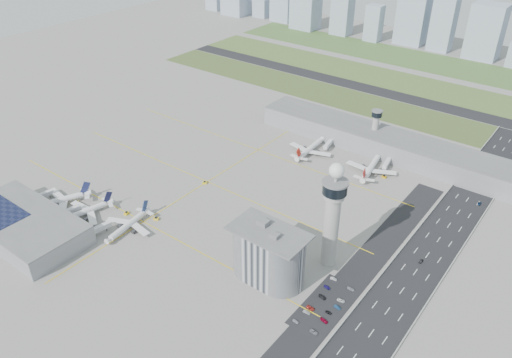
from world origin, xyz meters
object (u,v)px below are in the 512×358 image
Objects in this scene: car_lot_2 at (310,308)px; car_lot_8 at (328,312)px; airplane_far_b at (372,164)px; tug_1 at (126,213)px; tug_3 at (205,182)px; car_lot_3 at (322,297)px; control_tower at (333,212)px; jet_bridge_near_0 at (33,201)px; car_hw_4 at (482,160)px; jet_bridge_near_1 at (60,217)px; secondary_tower at (375,126)px; car_lot_10 at (341,300)px; car_lot_0 at (296,321)px; car_lot_4 at (327,287)px; tug_0 at (76,202)px; car_lot_11 at (351,289)px; car_lot_6 at (314,332)px; car_lot_5 at (334,279)px; jet_bridge_near_2 at (89,235)px; car_lot_7 at (324,321)px; airplane_near_a at (56,198)px; car_lot_1 at (307,312)px; airplane_far_a at (311,146)px; jet_bridge_far_1 at (389,161)px; car_hw_2 at (479,204)px; admin_building at (268,255)px; tug_4 at (334,165)px; tug_5 at (384,177)px; car_hw_1 at (421,261)px; airplane_near_b at (83,209)px; tug_2 at (156,218)px; jet_bridge_far_0 at (331,142)px.

car_lot_2 is 1.34× the size of car_lot_8.
airplane_far_b is 177.40m from tug_1.
car_lot_3 is (124.10, -45.30, -0.27)m from tug_3.
airplane_far_b is (-25.88, 106.61, -28.80)m from control_tower.
jet_bridge_near_0 reaches higher than car_lot_2.
car_hw_4 is at bearing -6.07° from car_lot_8.
car_lot_8 is at bearing -68.50° from jet_bridge_near_1.
car_lot_10 is at bearing -69.03° from secondary_tower.
car_lot_4 reaches higher than car_lot_0.
tug_0 is 0.87× the size of car_lot_8.
car_lot_11 is (10.66, 6.59, -0.05)m from car_lot_4.
car_lot_2 is 210.37m from car_hw_4.
control_tower is 63.03m from car_lot_6.
control_tower is 14.99× the size of car_lot_6.
car_lot_5 is at bearing 22.05° from car_lot_8.
jet_bridge_near_2 is 149.10m from car_lot_7.
airplane_near_a is 15.33× the size of tug_0.
secondary_tower is 142.47m from tug_3.
car_lot_1 reaches higher than car_lot_0.
airplane_far_a is 91.81m from tug_3.
car_hw_4 is at bearing -12.11° from car_lot_10.
jet_bridge_near_2 reaches higher than car_lot_11.
jet_bridge_far_1 reaches higher than tug_0.
car_lot_6 is 162.60m from car_hw_2.
airplane_near_a is 3.19× the size of jet_bridge_near_2.
tug_4 is at bearing 103.92° from admin_building.
car_hw_1 is at bearing 36.10° from tug_5.
car_lot_8 is (205.06, 35.60, -2.28)m from jet_bridge_near_0.
car_lot_1 is 1.03× the size of car_hw_1.
control_tower is 172.69m from jet_bridge_near_1.
jet_bridge_near_2 is at bearing 82.38° from tug_1.
car_lot_2 is 75.06m from car_hw_1.
car_lot_7 is 1.02× the size of car_lot_11.
jet_bridge_near_0 is at bearing 100.00° from jet_bridge_near_1.
control_tower is 63.15m from car_hw_1.
airplane_far_a is 14.06× the size of tug_3.
car_lot_11 is (46.98, -118.44, -5.65)m from airplane_far_b.
control_tower is 160.24m from airplane_near_b.
car_hw_2 is at bearing -34.31° from jet_bridge_near_2.
car_hw_1 is at bearing 44.90° from admin_building.
tug_2 reaches higher than tug_0.
car_lot_10 is 1.01× the size of car_lot_11.
admin_building is at bearing 125.39° from airplane_near_a.
car_lot_1 is 0.89× the size of car_lot_6.
car_hw_4 reaches higher than car_lot_10.
car_hw_1 is at bearing 40.64° from jet_bridge_far_0.
jet_bridge_far_0 is (76.89, 180.85, -2.68)m from airplane_near_b.
car_hw_1 is (197.19, 100.99, -2.24)m from jet_bridge_near_1.
car_lot_0 is at bearing 47.63° from tug_0.
airplane_near_b is at bearing -41.51° from tug_5.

